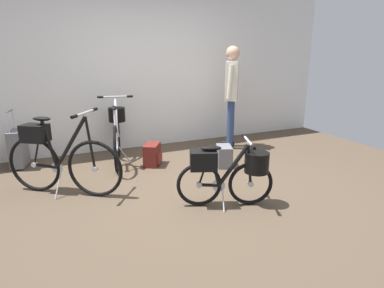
# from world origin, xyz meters

# --- Properties ---
(ground_plane) EXTENTS (7.36, 7.36, 0.00)m
(ground_plane) POSITION_xyz_m (0.00, 0.00, 0.00)
(ground_plane) COLOR brown
(back_wall) EXTENTS (7.36, 0.10, 2.89)m
(back_wall) POSITION_xyz_m (0.00, 2.22, 1.45)
(back_wall) COLOR white
(back_wall) RESTS_ON ground_plane
(folding_bike_foreground) EXTENTS (0.99, 0.57, 0.74)m
(folding_bike_foreground) POSITION_xyz_m (0.24, -0.45, 0.40)
(folding_bike_foreground) COLOR black
(folding_bike_foreground) RESTS_ON ground_plane
(display_bike_left) EXTENTS (0.52, 1.37, 0.97)m
(display_bike_left) POSITION_xyz_m (-0.53, 1.57, 0.44)
(display_bike_left) COLOR black
(display_bike_left) RESTS_ON ground_plane
(display_bike_right) EXTENTS (1.19, 0.87, 1.00)m
(display_bike_right) POSITION_xyz_m (-1.41, 0.64, 0.45)
(display_bike_right) COLOR black
(display_bike_right) RESTS_ON ground_plane
(visitor_near_wall) EXTENTS (0.38, 0.44, 1.70)m
(visitor_near_wall) POSITION_xyz_m (1.40, 1.49, 0.98)
(visitor_near_wall) COLOR navy
(visitor_near_wall) RESTS_ON ground_plane
(rolling_suitcase) EXTENTS (0.26, 0.39, 0.83)m
(rolling_suitcase) POSITION_xyz_m (-1.89, 1.86, 0.28)
(rolling_suitcase) COLOR slate
(rolling_suitcase) RESTS_ON ground_plane
(backpack_on_floor) EXTENTS (0.32, 0.37, 0.30)m
(backpack_on_floor) POSITION_xyz_m (0.82, 0.69, 0.15)
(backpack_on_floor) COLOR slate
(backpack_on_floor) RESTS_ON ground_plane
(handbag_on_floor) EXTENTS (0.34, 0.39, 0.32)m
(handbag_on_floor) POSITION_xyz_m (-0.12, 1.15, 0.16)
(handbag_on_floor) COLOR maroon
(handbag_on_floor) RESTS_ON ground_plane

